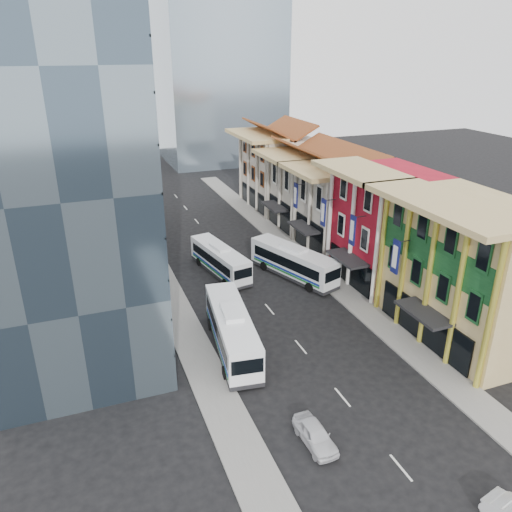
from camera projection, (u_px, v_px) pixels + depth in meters
name	position (u px, v px, depth m)	size (l,w,h in m)	color
ground	(350.00, 406.00, 35.23)	(200.00, 200.00, 0.00)	black
sidewalk_right	(315.00, 268.00, 56.93)	(3.00, 90.00, 0.15)	slate
sidewalk_left	(168.00, 292.00, 51.38)	(3.00, 90.00, 0.15)	slate
shophouse_tan	(470.00, 272.00, 41.77)	(8.00, 14.00, 12.00)	tan
shophouse_red	(387.00, 227.00, 52.11)	(8.00, 10.00, 12.00)	#A71223
shophouse_cream_near	(341.00, 210.00, 60.68)	(8.00, 9.00, 10.00)	beige
shophouse_cream_mid	(308.00, 192.00, 68.44)	(8.00, 9.00, 10.00)	beige
shophouse_cream_far	(278.00, 171.00, 77.29)	(8.00, 12.00, 11.00)	beige
office_tower	(58.00, 160.00, 40.21)	(12.00, 26.00, 30.00)	#374858
office_block_far	(74.00, 186.00, 63.46)	(10.00, 18.00, 14.00)	gray
bus_left_near	(232.00, 329.00, 41.11)	(2.75, 11.74, 3.77)	white
bus_left_far	(220.00, 259.00, 55.18)	(2.43, 10.37, 3.33)	white
bus_right	(293.00, 262.00, 54.21)	(2.66, 11.35, 3.64)	white
sedan_left	(315.00, 435.00, 31.67)	(1.62, 4.01, 1.36)	silver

